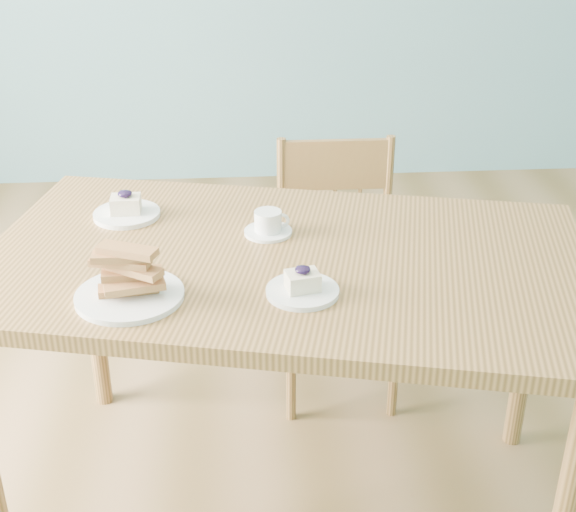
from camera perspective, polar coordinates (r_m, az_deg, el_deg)
The scene contains 7 objects.
room at distance 1.84m, azimuth -3.03°, elevation 15.97°, with size 5.01×5.01×2.71m.
dining_table at distance 2.02m, azimuth -0.31°, elevation -1.97°, with size 1.64×1.16×0.80m.
dining_chair at distance 2.67m, azimuth 3.55°, elevation -1.10°, with size 0.40×0.38×0.86m.
cheesecake_plate_near at distance 1.81m, azimuth 1.04°, elevation -2.21°, with size 0.17×0.17×0.07m.
cheesecake_plate_far at distance 2.23m, azimuth -11.42°, elevation 3.23°, with size 0.18×0.18×0.08m.
coffee_cup at distance 2.09m, azimuth -1.40°, elevation 2.28°, with size 0.13×0.13×0.06m.
biscotti_plate at distance 1.81m, azimuth -11.30°, elevation -1.78°, with size 0.24×0.24×0.13m.
Camera 1 is at (-0.03, -1.80, 1.71)m, focal length 50.00 mm.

